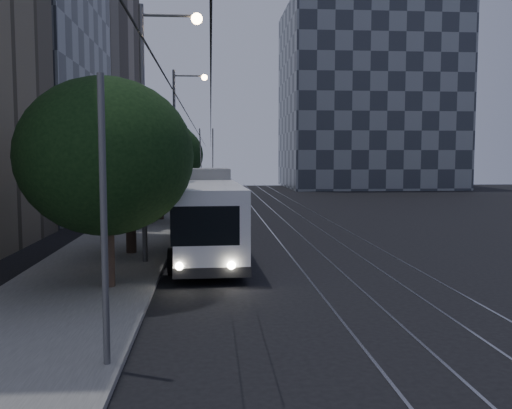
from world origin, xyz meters
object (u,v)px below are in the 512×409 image
object	(u,v)px
car_white_c	(198,200)
car_white_d	(207,195)
car_white_a	(218,207)
streetlamp_near	(153,111)
pickup_silver	(198,216)
trolleybus	(207,216)
car_white_b	(197,201)
streetlamp_far	(180,128)

from	to	relation	value
car_white_c	car_white_d	xyz separation A→B (m)	(0.72, 4.77, 0.03)
car_white_a	streetlamp_near	distance (m)	17.93
car_white_c	pickup_silver	bearing A→B (deg)	-71.18
trolleybus	car_white_b	size ratio (longest dim) A/B	2.40
car_white_a	streetlamp_far	distance (m)	6.74
car_white_a	car_white_d	distance (m)	11.38
car_white_c	streetlamp_near	size ratio (longest dim) A/B	0.44
trolleybus	streetlamp_far	xyz separation A→B (m)	(-2.02, 17.55, 4.61)
streetlamp_near	car_white_d	bearing A→B (deg)	86.23
car_white_c	car_white_b	bearing A→B (deg)	-77.23
streetlamp_near	car_white_a	bearing A→B (deg)	80.98
car_white_c	streetlamp_near	world-z (taller)	streetlamp_near
car_white_d	car_white_a	bearing A→B (deg)	-81.83
car_white_d	streetlamp_near	world-z (taller)	streetlamp_near
car_white_b	car_white_c	bearing A→B (deg)	103.97
car_white_b	streetlamp_near	distance (m)	23.40
streetlamp_near	streetlamp_far	bearing A→B (deg)	89.99
trolleybus	car_white_c	xyz separation A→B (m)	(-0.88, 21.41, -0.99)
pickup_silver	car_white_d	world-z (taller)	car_white_d
pickup_silver	car_white_b	distance (m)	11.21
car_white_b	car_white_a	bearing A→B (deg)	-56.04
pickup_silver	streetlamp_near	bearing A→B (deg)	-101.95
car_white_c	trolleybus	bearing A→B (deg)	-70.18
car_white_c	streetlamp_near	xyz separation A→B (m)	(-1.14, -23.48, 5.39)
streetlamp_near	car_white_c	bearing A→B (deg)	87.21
car_white_b	car_white_d	size ratio (longest dim) A/B	1.16
car_white_c	streetlamp_near	bearing A→B (deg)	-75.33
car_white_a	car_white_d	world-z (taller)	car_white_a
streetlamp_near	streetlamp_far	distance (m)	19.63
car_white_b	trolleybus	bearing A→B (deg)	-68.74
car_white_b	car_white_d	bearing A→B (deg)	100.61
pickup_silver	trolleybus	bearing A→B (deg)	-91.30
car_white_a	streetlamp_near	size ratio (longest dim) A/B	0.45
car_white_c	car_white_d	size ratio (longest dim) A/B	0.99
pickup_silver	car_white_a	bearing A→B (deg)	71.85
pickup_silver	car_white_a	world-z (taller)	car_white_a
car_white_b	car_white_c	xyz separation A→B (m)	(0.06, 0.73, -0.03)
car_white_c	streetlamp_far	distance (m)	6.89
trolleybus	car_white_d	size ratio (longest dim) A/B	2.79
car_white_a	car_white_c	world-z (taller)	car_white_a
car_white_a	pickup_silver	bearing A→B (deg)	-94.76
car_white_b	streetlamp_far	world-z (taller)	streetlamp_far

